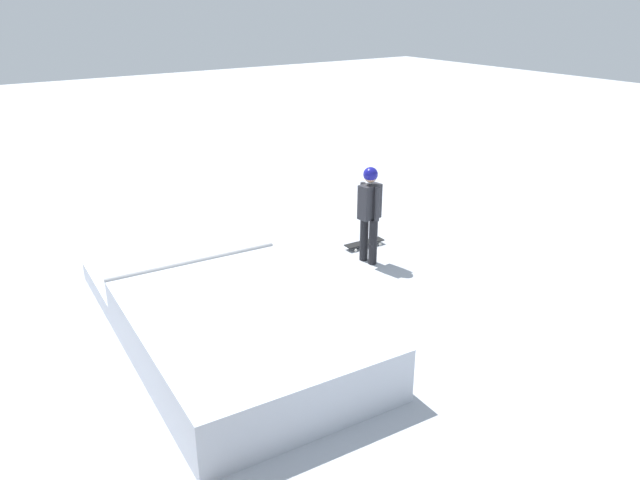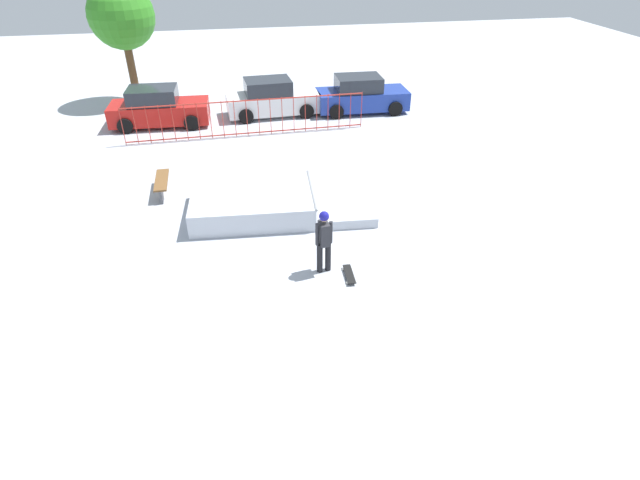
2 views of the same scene
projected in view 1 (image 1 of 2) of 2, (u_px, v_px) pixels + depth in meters
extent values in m
plane|color=#B2B7C1|center=(226.00, 355.00, 8.05)|extent=(60.00, 60.00, 0.00)
cube|color=silver|center=(245.00, 336.00, 7.83)|extent=(3.75, 2.82, 0.70)
cube|color=silver|center=(177.00, 274.00, 10.05)|extent=(1.96, 2.71, 0.30)
cylinder|color=gray|center=(194.00, 262.00, 9.13)|extent=(0.24, 2.60, 0.08)
cylinder|color=black|center=(364.00, 238.00, 10.80)|extent=(0.15, 0.15, 0.82)
cylinder|color=black|center=(373.00, 242.00, 10.64)|extent=(0.15, 0.15, 0.82)
cube|color=#2D2D33|center=(370.00, 202.00, 10.46)|extent=(0.26, 0.40, 0.60)
cylinder|color=#2D2D33|center=(362.00, 199.00, 10.58)|extent=(0.09, 0.09, 0.60)
cylinder|color=#2D2D33|center=(377.00, 204.00, 10.33)|extent=(0.09, 0.09, 0.60)
sphere|color=tan|center=(371.00, 176.00, 10.29)|extent=(0.22, 0.22, 0.22)
sphere|color=navy|center=(371.00, 174.00, 10.28)|extent=(0.25, 0.25, 0.25)
cube|color=black|center=(364.00, 243.00, 11.49)|extent=(0.23, 0.81, 0.02)
cylinder|color=silver|center=(373.00, 240.00, 11.73)|extent=(0.03, 0.06, 0.06)
cylinder|color=silver|center=(380.00, 244.00, 11.55)|extent=(0.03, 0.06, 0.06)
cylinder|color=silver|center=(349.00, 246.00, 11.46)|extent=(0.03, 0.06, 0.06)
cylinder|color=silver|center=(356.00, 250.00, 11.28)|extent=(0.03, 0.06, 0.06)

